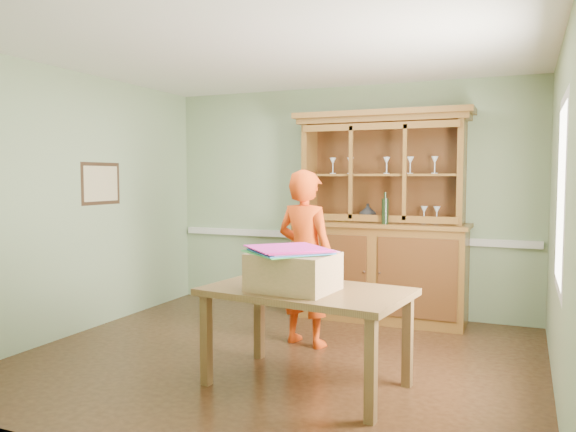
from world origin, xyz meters
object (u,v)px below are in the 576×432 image
at_px(china_hutch, 380,247).
at_px(person, 305,258).
at_px(dining_table, 307,300).
at_px(cardboard_box, 293,272).

height_order(china_hutch, person, china_hutch).
bearing_deg(person, china_hutch, -94.92).
bearing_deg(dining_table, person, 118.89).
distance_m(china_hutch, person, 1.32).
height_order(dining_table, cardboard_box, cardboard_box).
bearing_deg(dining_table, china_hutch, 96.74).
xyz_separation_m(dining_table, person, (-0.40, 1.01, 0.17)).
height_order(china_hutch, cardboard_box, china_hutch).
xyz_separation_m(cardboard_box, person, (-0.33, 1.11, -0.06)).
distance_m(china_hutch, cardboard_box, 2.37).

